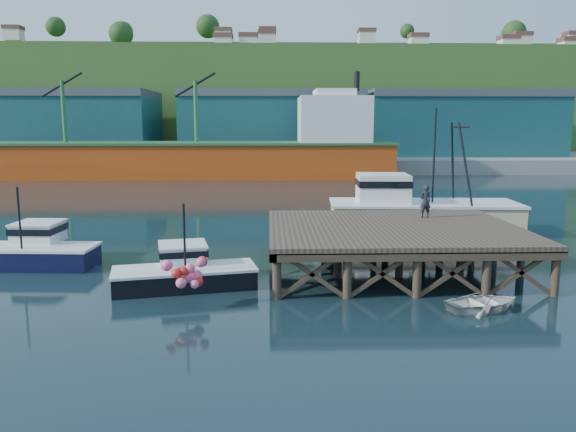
{
  "coord_description": "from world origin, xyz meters",
  "views": [
    {
      "loc": [
        -0.48,
        -26.56,
        6.99
      ],
      "look_at": [
        0.47,
        2.0,
        2.3
      ],
      "focal_mm": 35.0,
      "sensor_mm": 36.0,
      "label": 1
    }
  ],
  "objects_px": {
    "boat_navy": "(32,250)",
    "dinghy": "(483,303)",
    "boat_black": "(184,271)",
    "dockworker": "(425,201)",
    "trawler": "(420,208)"
  },
  "relations": [
    {
      "from": "boat_navy",
      "to": "trawler",
      "type": "bearing_deg",
      "value": 23.27
    },
    {
      "from": "trawler",
      "to": "dockworker",
      "type": "bearing_deg",
      "value": -99.24
    },
    {
      "from": "trawler",
      "to": "dinghy",
      "type": "height_order",
      "value": "trawler"
    },
    {
      "from": "boat_navy",
      "to": "trawler",
      "type": "distance_m",
      "value": 22.83
    },
    {
      "from": "boat_black",
      "to": "dockworker",
      "type": "relative_size",
      "value": 3.73
    },
    {
      "from": "boat_navy",
      "to": "dockworker",
      "type": "xyz_separation_m",
      "value": [
        20.02,
        1.23,
        2.17
      ]
    },
    {
      "from": "boat_navy",
      "to": "dinghy",
      "type": "distance_m",
      "value": 21.31
    },
    {
      "from": "boat_black",
      "to": "trawler",
      "type": "relative_size",
      "value": 0.53
    },
    {
      "from": "boat_navy",
      "to": "dockworker",
      "type": "distance_m",
      "value": 20.18
    },
    {
      "from": "trawler",
      "to": "dockworker",
      "type": "height_order",
      "value": "trawler"
    },
    {
      "from": "boat_black",
      "to": "dinghy",
      "type": "bearing_deg",
      "value": -28.86
    },
    {
      "from": "boat_navy",
      "to": "trawler",
      "type": "height_order",
      "value": "trawler"
    },
    {
      "from": "boat_navy",
      "to": "dockworker",
      "type": "height_order",
      "value": "boat_navy"
    },
    {
      "from": "boat_black",
      "to": "trawler",
      "type": "distance_m",
      "value": 17.67
    },
    {
      "from": "boat_black",
      "to": "dockworker",
      "type": "xyz_separation_m",
      "value": [
        11.89,
        5.11,
        2.29
      ]
    }
  ]
}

